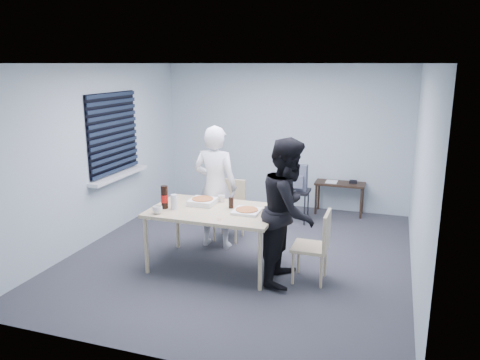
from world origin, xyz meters
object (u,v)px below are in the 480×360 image
(chair_far, at_px, (230,205))
(person_black, at_px, (289,211))
(dining_table, at_px, (214,214))
(stool, at_px, (297,196))
(side_table, at_px, (340,187))
(mug_a, at_px, (157,210))
(mug_b, at_px, (222,198))
(soda_bottle, at_px, (164,197))
(backpack, at_px, (298,178))
(chair_right, at_px, (317,242))
(person_white, at_px, (215,187))

(chair_far, xyz_separation_m, person_black, (1.15, -1.15, 0.37))
(dining_table, distance_m, stool, 2.24)
(side_table, height_order, mug_a, mug_a)
(mug_b, bearing_deg, mug_a, -128.29)
(dining_table, height_order, soda_bottle, soda_bottle)
(mug_a, bearing_deg, mug_b, 51.71)
(person_black, xyz_separation_m, backpack, (-0.33, 2.17, -0.12))
(chair_right, bearing_deg, soda_bottle, -175.74)
(mug_a, xyz_separation_m, mug_b, (0.58, 0.73, -0.00))
(chair_right, height_order, side_table, chair_right)
(person_black, height_order, soda_bottle, person_black)
(chair_right, bearing_deg, side_table, 91.23)
(chair_far, relative_size, mug_b, 8.90)
(backpack, xyz_separation_m, mug_a, (-1.26, -2.50, 0.07))
(person_black, bearing_deg, mug_b, 68.12)
(side_table, xyz_separation_m, mug_a, (-1.88, -3.15, 0.34))
(dining_table, xyz_separation_m, stool, (0.65, 2.13, -0.28))
(dining_table, distance_m, side_table, 3.06)
(dining_table, bearing_deg, mug_b, 94.46)
(backpack, bearing_deg, stool, 98.45)
(chair_far, height_order, backpack, backpack)
(person_black, bearing_deg, person_white, 58.86)
(chair_far, relative_size, stool, 1.61)
(backpack, bearing_deg, mug_a, -108.26)
(person_black, height_order, backpack, person_black)
(person_white, bearing_deg, mug_a, 71.70)
(dining_table, xyz_separation_m, chair_far, (-0.17, 1.09, -0.21))
(person_black, relative_size, mug_a, 14.39)
(chair_right, relative_size, person_black, 0.50)
(person_black, relative_size, mug_b, 17.70)
(dining_table, xyz_separation_m, backpack, (0.65, 2.11, 0.03))
(stool, bearing_deg, side_table, 45.88)
(stool, bearing_deg, person_white, -122.07)
(dining_table, relative_size, side_table, 1.88)
(chair_far, relative_size, person_white, 0.50)
(chair_far, height_order, mug_a, chair_far)
(chair_right, relative_size, soda_bottle, 2.98)
(chair_far, distance_m, side_table, 2.21)
(dining_table, height_order, side_table, dining_table)
(chair_right, xyz_separation_m, backpack, (-0.68, 2.12, 0.25))
(mug_a, xyz_separation_m, soda_bottle, (-0.02, 0.23, 0.10))
(stool, height_order, soda_bottle, soda_bottle)
(person_black, bearing_deg, chair_far, 44.99)
(mug_b, bearing_deg, person_white, 123.29)
(person_white, relative_size, side_table, 2.07)
(mug_a, relative_size, soda_bottle, 0.41)
(backpack, bearing_deg, soda_bottle, -110.91)
(backpack, distance_m, soda_bottle, 2.60)
(soda_bottle, bearing_deg, side_table, 56.98)
(chair_far, distance_m, backpack, 1.33)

